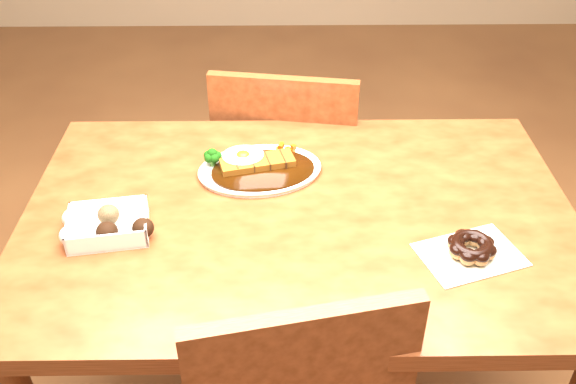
{
  "coord_description": "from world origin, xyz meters",
  "views": [
    {
      "loc": [
        -0.04,
        -1.1,
        1.6
      ],
      "look_at": [
        -0.03,
        -0.01,
        0.81
      ],
      "focal_mm": 40.0,
      "sensor_mm": 36.0,
      "label": 1
    }
  ],
  "objects_px": {
    "donut_box": "(106,225)",
    "pon_de_ring": "(471,248)",
    "table": "(299,246)",
    "chair_far": "(289,175)",
    "katsu_curry_plate": "(258,167)"
  },
  "relations": [
    {
      "from": "donut_box",
      "to": "pon_de_ring",
      "type": "bearing_deg",
      "value": -6.05
    },
    {
      "from": "donut_box",
      "to": "pon_de_ring",
      "type": "distance_m",
      "value": 0.74
    },
    {
      "from": "table",
      "to": "donut_box",
      "type": "height_order",
      "value": "donut_box"
    },
    {
      "from": "katsu_curry_plate",
      "to": "pon_de_ring",
      "type": "height_order",
      "value": "katsu_curry_plate"
    },
    {
      "from": "donut_box",
      "to": "pon_de_ring",
      "type": "height_order",
      "value": "donut_box"
    },
    {
      "from": "chair_far",
      "to": "donut_box",
      "type": "distance_m",
      "value": 0.78
    },
    {
      "from": "chair_far",
      "to": "pon_de_ring",
      "type": "bearing_deg",
      "value": 126.2
    },
    {
      "from": "table",
      "to": "pon_de_ring",
      "type": "relative_size",
      "value": 5.21
    },
    {
      "from": "donut_box",
      "to": "pon_de_ring",
      "type": "xyz_separation_m",
      "value": [
        0.74,
        -0.08,
        -0.0
      ]
    },
    {
      "from": "table",
      "to": "pon_de_ring",
      "type": "xyz_separation_m",
      "value": [
        0.34,
        -0.15,
        0.12
      ]
    },
    {
      "from": "chair_far",
      "to": "donut_box",
      "type": "height_order",
      "value": "chair_far"
    },
    {
      "from": "katsu_curry_plate",
      "to": "donut_box",
      "type": "bearing_deg",
      "value": -143.97
    },
    {
      "from": "donut_box",
      "to": "pon_de_ring",
      "type": "relative_size",
      "value": 0.85
    },
    {
      "from": "table",
      "to": "chair_far",
      "type": "distance_m",
      "value": 0.56
    },
    {
      "from": "chair_far",
      "to": "donut_box",
      "type": "xyz_separation_m",
      "value": [
        -0.39,
        -0.6,
        0.29
      ]
    }
  ]
}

